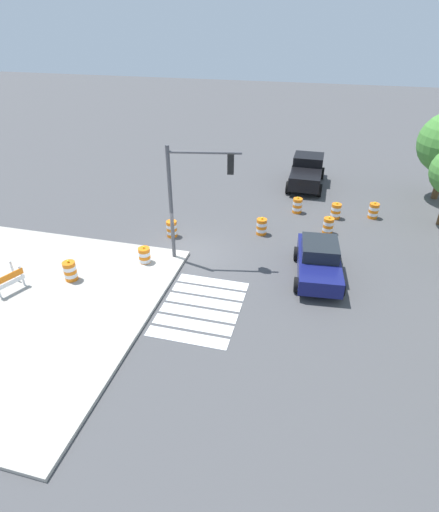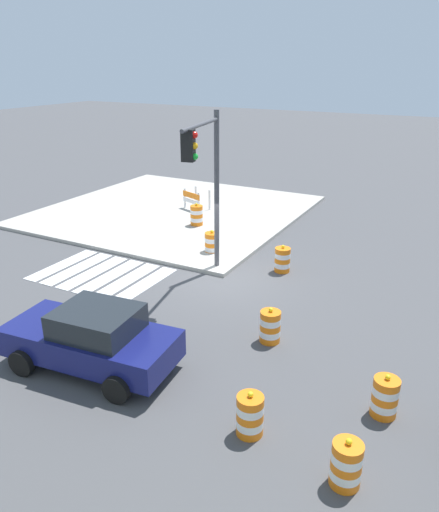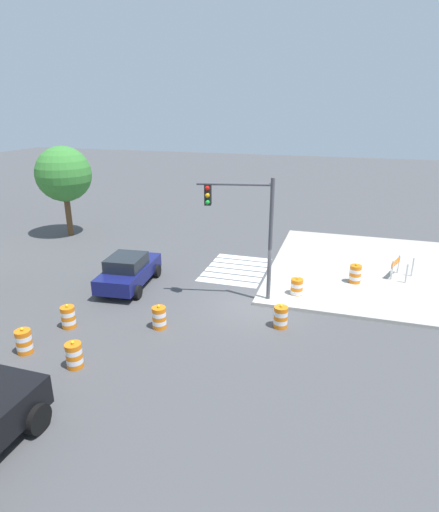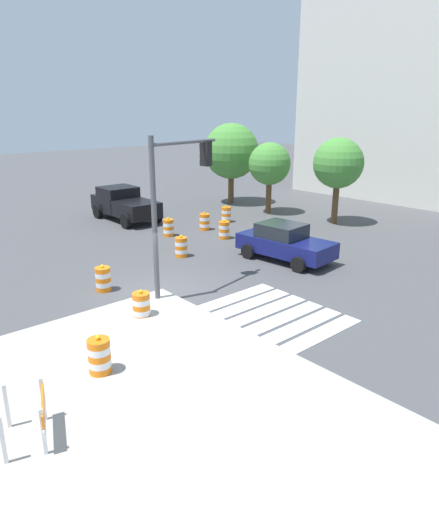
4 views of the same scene
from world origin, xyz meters
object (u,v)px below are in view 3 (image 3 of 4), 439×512
Objects in this scene: sports_car at (129,271)px; traffic_barrel_far_curb at (159,318)px; traffic_barrel_median_far at (68,317)px; traffic_light_pole at (245,218)px; traffic_barrel_near_corner at (281,317)px; traffic_barrel_crosswalk_end at (74,355)px; traffic_barrel_median_near at (24,342)px; street_tree_corner_lot at (64,174)px; traffic_barrel_lane_center at (297,288)px; construction_barricade at (398,266)px; traffic_barrel_on_sidewalk at (355,274)px.

traffic_barrel_far_curb is (-3.39, -3.17, -0.36)m from sports_car.
sports_car reaches higher than traffic_barrel_median_far.
traffic_barrel_near_corner is at bearing -133.83° from traffic_light_pole.
traffic_light_pole is (6.74, -4.25, 3.46)m from traffic_barrel_crosswalk_end.
traffic_barrel_median_near is 15.54m from street_tree_corner_lot.
traffic_barrel_median_near is at bearing 130.77° from traffic_barrel_lane_center.
street_tree_corner_lot is at bearing 71.08° from traffic_barrel_lane_center.
traffic_barrel_near_corner is 0.19× the size of traffic_light_pole.
traffic_light_pole is at bearing 124.01° from construction_barricade.
traffic_barrel_on_sidewalk is at bearing -100.05° from street_tree_corner_lot.
traffic_barrel_median_far is at bearing 106.24° from traffic_barrel_far_curb.
traffic_barrel_near_corner is at bearing 151.57° from traffic_barrel_on_sidewalk.
sports_car is at bearing 43.06° from traffic_barrel_far_curb.
sports_car is 4.37× the size of traffic_barrel_median_far.
traffic_light_pole is at bearing 46.17° from traffic_barrel_near_corner.
construction_barricade is at bearing -55.10° from traffic_barrel_median_far.
traffic_barrel_median_far is 8.33m from traffic_light_pole.
traffic_barrel_median_near is 1.00× the size of traffic_barrel_on_sidewalk.
construction_barricade is at bearing -69.65° from sports_car.
traffic_barrel_crosswalk_end is 0.19× the size of traffic_light_pole.
traffic_barrel_median_far is 0.17× the size of street_tree_corner_lot.
traffic_light_pole is at bearing 115.47° from traffic_barrel_lane_center.
traffic_barrel_median_far is at bearing 39.26° from traffic_barrel_crosswalk_end.
construction_barricade is (11.22, -13.50, 0.27)m from traffic_barrel_median_near.
traffic_barrel_on_sidewalk is (2.22, -2.59, 0.15)m from traffic_barrel_lane_center.
traffic_barrel_median_far is at bearing -144.96° from street_tree_corner_lot.
construction_barricade is at bearing -49.75° from traffic_barrel_far_curb.
traffic_barrel_median_far is 14.04m from street_tree_corner_lot.
sports_car is 4.44m from traffic_barrel_median_far.
traffic_barrel_median_far is at bearing 106.95° from traffic_barrel_near_corner.
street_tree_corner_lot reaches higher than traffic_barrel_median_near.
traffic_barrel_lane_center is at bearing -49.23° from traffic_barrel_median_near.
traffic_barrel_median_near is 1.00× the size of traffic_barrel_median_far.
sports_car is at bearing -4.49° from traffic_barrel_median_far.
construction_barricade is at bearing -95.29° from street_tree_corner_lot.
traffic_barrel_on_sidewalk is at bearing -55.84° from traffic_light_pole.
traffic_barrel_near_corner is at bearing 175.14° from traffic_barrel_lane_center.
traffic_barrel_on_sidewalk is at bearing -49.39° from traffic_barrel_lane_center.
traffic_barrel_crosswalk_end is 1.00× the size of traffic_barrel_median_near.
traffic_barrel_crosswalk_end and traffic_barrel_median_near have the same top height.
traffic_barrel_median_near is at bearing 129.72° from construction_barricade.
sports_car is 4.37× the size of traffic_barrel_on_sidewalk.
traffic_barrel_near_corner is 1.00× the size of traffic_barrel_median_far.
traffic_barrel_near_corner is at bearing -52.69° from traffic_barrel_crosswalk_end.
street_tree_corner_lot reaches higher than sports_car.
street_tree_corner_lot reaches higher than construction_barricade.
traffic_barrel_median_near and traffic_barrel_lane_center have the same top height.
traffic_barrel_crosswalk_end is at bearing -140.74° from traffic_barrel_median_far.
traffic_barrel_far_curb is (-1.47, 4.65, 0.00)m from traffic_barrel_near_corner.
traffic_barrel_crosswalk_end is 0.71× the size of construction_barricade.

